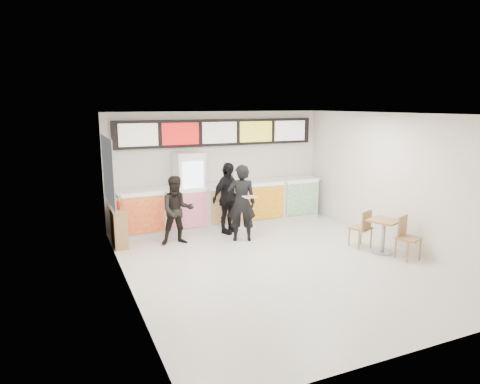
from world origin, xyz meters
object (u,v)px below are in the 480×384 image
cafe_table (384,230)px  condiment_ledge (119,227)px  drinks_fridge (190,191)px  service_counter (224,204)px  customer_mid (227,198)px  customer_left (177,210)px  customer_main (242,203)px

cafe_table → condiment_ledge: condiment_ledge is taller
drinks_fridge → cafe_table: size_ratio=1.28×
service_counter → drinks_fridge: drinks_fridge is taller
condiment_ledge → service_counter: bearing=12.9°
drinks_fridge → cafe_table: (3.30, -3.44, -0.48)m
cafe_table → condiment_ledge: size_ratio=1.48×
drinks_fridge → cafe_table: bearing=-46.2°
customer_mid → condiment_ledge: 2.69m
customer_left → customer_main: bearing=-7.5°
customer_mid → customer_left: bearing=165.8°
drinks_fridge → customer_main: 1.64m
cafe_table → customer_left: bearing=126.6°
customer_left → drinks_fridge: bearing=65.7°
customer_mid → condiment_ledge: size_ratio=1.68×
customer_main → customer_left: bearing=6.8°
customer_main → service_counter: bearing=-73.6°
drinks_fridge → customer_mid: (0.77, -0.70, -0.11)m
drinks_fridge → customer_left: drinks_fridge is taller
drinks_fridge → customer_mid: drinks_fridge is taller
customer_mid → condiment_ledge: bearing=150.5°
customer_main → cafe_table: size_ratio=1.17×
condiment_ledge → cafe_table: bearing=-28.2°
cafe_table → service_counter: bearing=102.5°
customer_left → condiment_ledge: bearing=168.8°
customer_left → service_counter: bearing=40.0°
drinks_fridge → condiment_ledge: bearing=-160.7°
drinks_fridge → service_counter: bearing=-1.0°
drinks_fridge → customer_left: 1.24m
cafe_table → drinks_fridge: bearing=111.7°
service_counter → condiment_ledge: (-2.82, -0.64, -0.12)m
cafe_table → customer_main: bearing=118.5°
customer_left → condiment_ledge: (-1.26, 0.40, -0.34)m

